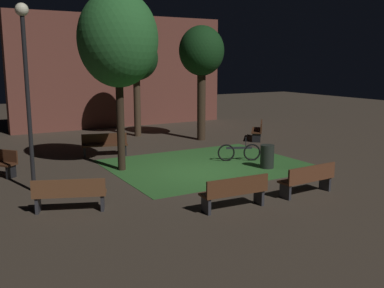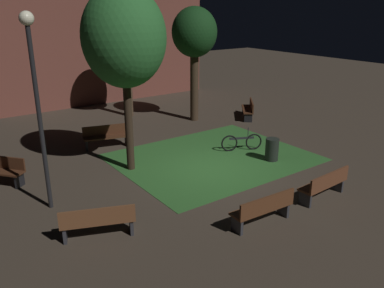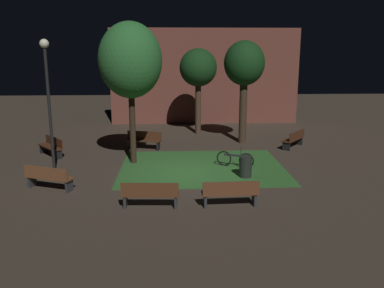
% 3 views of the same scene
% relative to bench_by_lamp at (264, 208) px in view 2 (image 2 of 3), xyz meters
% --- Properties ---
extents(ground_plane, '(60.00, 60.00, 0.00)m').
position_rel_bench_by_lamp_xyz_m(ground_plane, '(1.27, 3.63, -0.48)').
color(ground_plane, '#3D3328').
extents(grass_lawn, '(6.92, 5.60, 0.01)m').
position_rel_bench_by_lamp_xyz_m(grass_lawn, '(1.97, 4.56, -0.48)').
color(grass_lawn, '#2D6028').
rests_on(grass_lawn, ground).
extents(bench_by_lamp, '(1.82, 0.57, 0.88)m').
position_rel_bench_by_lamp_xyz_m(bench_by_lamp, '(0.00, 0.00, 0.00)').
color(bench_by_lamp, '#512D19').
rests_on(bench_by_lamp, ground).
extents(bench_corner, '(1.82, 0.56, 0.88)m').
position_rel_bench_by_lamp_xyz_m(bench_corner, '(2.53, -0.00, 0.00)').
color(bench_corner, brown).
rests_on(bench_corner, ground).
extents(bench_path_side, '(1.85, 1.11, 0.88)m').
position_rel_bench_by_lamp_xyz_m(bench_path_side, '(-3.72, 1.92, 0.00)').
color(bench_path_side, brown).
rests_on(bench_path_side, ground).
extents(bench_front_right, '(1.86, 0.94, 0.88)m').
position_rel_bench_by_lamp_xyz_m(bench_front_right, '(-0.76, 7.99, 0.00)').
color(bench_front_right, '#422314').
rests_on(bench_front_right, ground).
extents(bench_front_left, '(1.51, 1.70, 0.88)m').
position_rel_bench_by_lamp_xyz_m(bench_front_left, '(6.94, 7.85, 0.00)').
color(bench_front_left, '#422314').
rests_on(bench_front_left, ground).
extents(tree_near_wall, '(2.68, 2.68, 6.07)m').
position_rel_bench_by_lamp_xyz_m(tree_near_wall, '(-1.03, 5.38, 3.97)').
color(tree_near_wall, '#2D2116').
rests_on(tree_near_wall, ground).
extents(tree_tall_center, '(2.12, 2.12, 5.40)m').
position_rel_bench_by_lamp_xyz_m(tree_tall_center, '(4.48, 9.16, 3.63)').
color(tree_tall_center, '#38281C').
rests_on(tree_tall_center, ground).
extents(tree_right_canopy, '(2.17, 2.17, 5.01)m').
position_rel_bench_by_lamp_xyz_m(tree_right_canopy, '(2.24, 11.72, 3.35)').
color(tree_right_canopy, '#423021').
rests_on(tree_right_canopy, ground).
extents(lamp_post_path_center, '(0.36, 0.36, 5.31)m').
position_rel_bench_by_lamp_xyz_m(lamp_post_path_center, '(-4.18, 4.22, 3.05)').
color(lamp_post_path_center, black).
rests_on(lamp_post_path_center, ground).
extents(trash_bin, '(0.49, 0.49, 0.84)m').
position_rel_bench_by_lamp_xyz_m(trash_bin, '(3.57, 3.08, -0.06)').
color(trash_bin, black).
rests_on(trash_bin, ground).
extents(bicycle, '(1.53, 0.75, 0.93)m').
position_rel_bench_by_lamp_xyz_m(bicycle, '(3.38, 4.50, -0.14)').
color(bicycle, black).
rests_on(bicycle, ground).
extents(building_wall_backdrop, '(12.62, 0.80, 6.32)m').
position_rel_bench_by_lamp_xyz_m(building_wall_backdrop, '(2.92, 15.49, 2.68)').
color(building_wall_backdrop, brown).
rests_on(building_wall_backdrop, ground).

